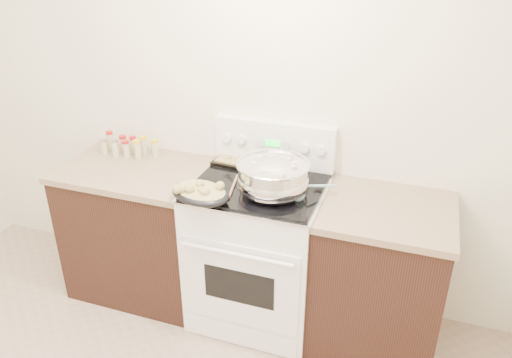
% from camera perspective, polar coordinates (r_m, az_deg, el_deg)
% --- Properties ---
extents(counter_left, '(0.93, 0.67, 0.92)m').
position_cam_1_polar(counter_left, '(3.46, -12.82, -5.55)').
color(counter_left, black).
rests_on(counter_left, ground).
extents(counter_right, '(0.73, 0.67, 0.92)m').
position_cam_1_polar(counter_right, '(3.03, 13.77, -10.73)').
color(counter_right, black).
rests_on(counter_right, ground).
extents(kitchen_range, '(0.78, 0.73, 1.22)m').
position_cam_1_polar(kitchen_range, '(3.12, 0.33, -7.98)').
color(kitchen_range, white).
rests_on(kitchen_range, ground).
extents(mixing_bowl, '(0.45, 0.45, 0.24)m').
position_cam_1_polar(mixing_bowl, '(2.75, 1.97, 0.12)').
color(mixing_bowl, silver).
rests_on(mixing_bowl, kitchen_range).
extents(roasting_pan, '(0.41, 0.34, 0.11)m').
position_cam_1_polar(roasting_pan, '(2.71, -6.42, -1.48)').
color(roasting_pan, black).
rests_on(roasting_pan, kitchen_range).
extents(baking_sheet, '(0.44, 0.32, 0.06)m').
position_cam_1_polar(baking_sheet, '(3.15, -0.72, 2.22)').
color(baking_sheet, black).
rests_on(baking_sheet, kitchen_range).
extents(wooden_spoon, '(0.08, 0.28, 0.04)m').
position_cam_1_polar(wooden_spoon, '(2.80, -3.36, -1.31)').
color(wooden_spoon, '#B47452').
rests_on(wooden_spoon, kitchen_range).
extents(blue_ladle, '(0.22, 0.22, 0.11)m').
position_cam_1_polar(blue_ladle, '(2.72, 4.97, -1.62)').
color(blue_ladle, '#7CB1B9').
rests_on(blue_ladle, kitchen_range).
extents(spice_jars, '(0.39, 0.15, 0.13)m').
position_cam_1_polar(spice_jars, '(3.42, -14.39, 3.69)').
color(spice_jars, '#BFB28C').
rests_on(spice_jars, counter_left).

